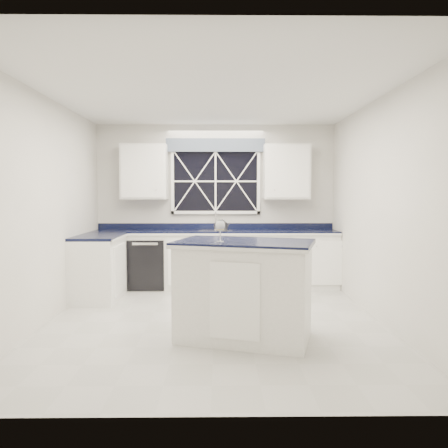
{
  "coord_description": "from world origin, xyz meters",
  "views": [
    {
      "loc": [
        0.06,
        -5.17,
        1.54
      ],
      "look_at": [
        0.12,
        0.4,
        1.15
      ],
      "focal_mm": 35.0,
      "sensor_mm": 36.0,
      "label": 1
    }
  ],
  "objects_px": {
    "dishwasher": "(149,263)",
    "soap_bottle": "(224,224)",
    "faucet": "(216,220)",
    "kettle": "(222,225)",
    "island": "(244,290)",
    "wine_glass": "(220,226)"
  },
  "relations": [
    {
      "from": "dishwasher",
      "to": "soap_bottle",
      "type": "height_order",
      "value": "soap_bottle"
    },
    {
      "from": "faucet",
      "to": "kettle",
      "type": "distance_m",
      "value": 0.24
    },
    {
      "from": "island",
      "to": "soap_bottle",
      "type": "bearing_deg",
      "value": 110.35
    },
    {
      "from": "wine_glass",
      "to": "island",
      "type": "bearing_deg",
      "value": 20.15
    },
    {
      "from": "dishwasher",
      "to": "kettle",
      "type": "distance_m",
      "value": 1.36
    },
    {
      "from": "dishwasher",
      "to": "wine_glass",
      "type": "xyz_separation_m",
      "value": [
        1.17,
        -2.66,
        0.8
      ]
    },
    {
      "from": "island",
      "to": "kettle",
      "type": "distance_m",
      "value": 2.61
    },
    {
      "from": "wine_glass",
      "to": "soap_bottle",
      "type": "relative_size",
      "value": 1.2
    },
    {
      "from": "faucet",
      "to": "island",
      "type": "bearing_deg",
      "value": -83.27
    },
    {
      "from": "island",
      "to": "wine_glass",
      "type": "relative_size",
      "value": 6.92
    },
    {
      "from": "dishwasher",
      "to": "kettle",
      "type": "bearing_deg",
      "value": -0.51
    },
    {
      "from": "soap_bottle",
      "to": "wine_glass",
      "type": "bearing_deg",
      "value": -91.57
    },
    {
      "from": "dishwasher",
      "to": "soap_bottle",
      "type": "xyz_separation_m",
      "value": [
        1.25,
        0.22,
        0.63
      ]
    },
    {
      "from": "dishwasher",
      "to": "kettle",
      "type": "height_order",
      "value": "kettle"
    },
    {
      "from": "faucet",
      "to": "wine_glass",
      "type": "xyz_separation_m",
      "value": [
        0.07,
        -2.85,
        0.11
      ]
    },
    {
      "from": "faucet",
      "to": "kettle",
      "type": "relative_size",
      "value": 1.11
    },
    {
      "from": "island",
      "to": "soap_bottle",
      "type": "height_order",
      "value": "soap_bottle"
    },
    {
      "from": "wine_glass",
      "to": "kettle",
      "type": "bearing_deg",
      "value": 89.21
    },
    {
      "from": "wine_glass",
      "to": "soap_bottle",
      "type": "height_order",
      "value": "wine_glass"
    },
    {
      "from": "kettle",
      "to": "island",
      "type": "bearing_deg",
      "value": -77.83
    },
    {
      "from": "kettle",
      "to": "wine_glass",
      "type": "height_order",
      "value": "wine_glass"
    },
    {
      "from": "faucet",
      "to": "island",
      "type": "xyz_separation_m",
      "value": [
        0.33,
        -2.76,
        -0.57
      ]
    }
  ]
}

